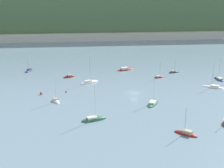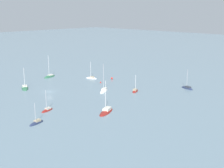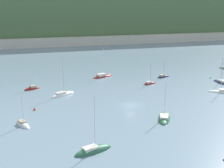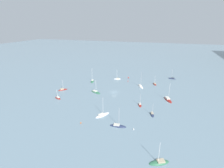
{
  "view_description": "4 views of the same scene",
  "coord_description": "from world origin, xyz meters",
  "px_view_note": "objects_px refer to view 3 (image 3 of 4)",
  "views": [
    {
      "loc": [
        -18.75,
        -99.3,
        33.56
      ],
      "look_at": [
        -7.24,
        4.1,
        2.25
      ],
      "focal_mm": 50.0,
      "sensor_mm": 36.0,
      "label": 1
    },
    {
      "loc": [
        64.1,
        95.46,
        30.15
      ],
      "look_at": [
        -17.14,
        16.03,
        2.7
      ],
      "focal_mm": 50.0,
      "sensor_mm": 36.0,
      "label": 2
    },
    {
      "loc": [
        -26.57,
        -69.3,
        24.72
      ],
      "look_at": [
        0.71,
        17.73,
        1.1
      ],
      "focal_mm": 50.0,
      "sensor_mm": 36.0,
      "label": 3
    },
    {
      "loc": [
        96.84,
        29.68,
        41.08
      ],
      "look_at": [
        -10.37,
        -4.82,
        1.42
      ],
      "focal_mm": 28.0,
      "sensor_mm": 36.0,
      "label": 4
    }
  ],
  "objects_px": {
    "sailboat_12": "(221,83)",
    "sailboat_5": "(32,89)",
    "mooring_buoy_3": "(210,77)",
    "sailboat_11": "(164,118)",
    "mooring_buoy_1": "(35,109)",
    "sailboat_4": "(103,77)",
    "sailboat_1": "(163,77)",
    "sailboat_9": "(93,151)",
    "sailboat_13": "(23,125)",
    "sailboat_6": "(222,92)",
    "sailboat_0": "(150,84)",
    "sailboat_10": "(63,95)"
  },
  "relations": [
    {
      "from": "sailboat_12",
      "to": "sailboat_5",
      "type": "bearing_deg",
      "value": 75.98
    },
    {
      "from": "sailboat_5",
      "to": "mooring_buoy_1",
      "type": "xyz_separation_m",
      "value": [
        -0.6,
        -19.39,
        0.17
      ]
    },
    {
      "from": "sailboat_11",
      "to": "sailboat_13",
      "type": "xyz_separation_m",
      "value": [
        -29.96,
        5.36,
        0.02
      ]
    },
    {
      "from": "sailboat_4",
      "to": "sailboat_5",
      "type": "xyz_separation_m",
      "value": [
        -24.41,
        -9.32,
        -0.04
      ]
    },
    {
      "from": "sailboat_9",
      "to": "mooring_buoy_3",
      "type": "xyz_separation_m",
      "value": [
        51.57,
        41.02,
        0.23
      ]
    },
    {
      "from": "sailboat_6",
      "to": "mooring_buoy_1",
      "type": "distance_m",
      "value": 52.54
    },
    {
      "from": "mooring_buoy_3",
      "to": "sailboat_11",
      "type": "bearing_deg",
      "value": -137.1
    },
    {
      "from": "sailboat_12",
      "to": "mooring_buoy_3",
      "type": "distance_m",
      "value": 6.8
    },
    {
      "from": "sailboat_5",
      "to": "sailboat_12",
      "type": "distance_m",
      "value": 59.4
    },
    {
      "from": "mooring_buoy_1",
      "to": "sailboat_4",
      "type": "bearing_deg",
      "value": 48.94
    },
    {
      "from": "sailboat_5",
      "to": "sailboat_11",
      "type": "xyz_separation_m",
      "value": [
        26.38,
        -33.81,
        -0.02
      ]
    },
    {
      "from": "sailboat_11",
      "to": "sailboat_10",
      "type": "bearing_deg",
      "value": 65.47
    },
    {
      "from": "sailboat_10",
      "to": "sailboat_13",
      "type": "distance_m",
      "value": 22.62
    },
    {
      "from": "sailboat_13",
      "to": "sailboat_5",
      "type": "bearing_deg",
      "value": 152.09
    },
    {
      "from": "sailboat_11",
      "to": "mooring_buoy_1",
      "type": "distance_m",
      "value": 30.59
    },
    {
      "from": "sailboat_13",
      "to": "sailboat_11",
      "type": "bearing_deg",
      "value": 59.12
    },
    {
      "from": "sailboat_1",
      "to": "sailboat_4",
      "type": "xyz_separation_m",
      "value": [
        -19.81,
        6.76,
        0.03
      ]
    },
    {
      "from": "sailboat_9",
      "to": "sailboat_0",
      "type": "bearing_deg",
      "value": 37.57
    },
    {
      "from": "sailboat_13",
      "to": "mooring_buoy_1",
      "type": "relative_size",
      "value": 15.14
    },
    {
      "from": "sailboat_0",
      "to": "sailboat_4",
      "type": "distance_m",
      "value": 18.05
    },
    {
      "from": "sailboat_4",
      "to": "sailboat_1",
      "type": "bearing_deg",
      "value": -43.05
    },
    {
      "from": "sailboat_6",
      "to": "sailboat_12",
      "type": "bearing_deg",
      "value": -94.12
    },
    {
      "from": "sailboat_6",
      "to": "sailboat_12",
      "type": "xyz_separation_m",
      "value": [
        6.58,
        9.48,
        0.0
      ]
    },
    {
      "from": "sailboat_0",
      "to": "sailboat_9",
      "type": "relative_size",
      "value": 0.65
    },
    {
      "from": "sailboat_9",
      "to": "sailboat_13",
      "type": "height_order",
      "value": "sailboat_9"
    },
    {
      "from": "sailboat_11",
      "to": "mooring_buoy_1",
      "type": "bearing_deg",
      "value": 90.56
    },
    {
      "from": "sailboat_10",
      "to": "sailboat_9",
      "type": "bearing_deg",
      "value": -121.21
    },
    {
      "from": "sailboat_0",
      "to": "sailboat_11",
      "type": "relative_size",
      "value": 0.79
    },
    {
      "from": "sailboat_10",
      "to": "mooring_buoy_1",
      "type": "relative_size",
      "value": 20.87
    },
    {
      "from": "sailboat_6",
      "to": "sailboat_10",
      "type": "bearing_deg",
      "value": 16.93
    },
    {
      "from": "sailboat_13",
      "to": "mooring_buoy_3",
      "type": "xyz_separation_m",
      "value": [
        62.69,
        25.05,
        0.2
      ]
    },
    {
      "from": "sailboat_1",
      "to": "sailboat_11",
      "type": "height_order",
      "value": "sailboat_11"
    },
    {
      "from": "sailboat_1",
      "to": "sailboat_10",
      "type": "distance_m",
      "value": 38.24
    },
    {
      "from": "sailboat_1",
      "to": "sailboat_11",
      "type": "bearing_deg",
      "value": -130.24
    },
    {
      "from": "sailboat_1",
      "to": "sailboat_5",
      "type": "height_order",
      "value": "sailboat_5"
    },
    {
      "from": "sailboat_12",
      "to": "sailboat_13",
      "type": "xyz_separation_m",
      "value": [
        -62.1,
        -18.28,
        -0.0
      ]
    },
    {
      "from": "sailboat_1",
      "to": "mooring_buoy_3",
      "type": "distance_m",
      "value": 16.03
    },
    {
      "from": "sailboat_5",
      "to": "sailboat_12",
      "type": "xyz_separation_m",
      "value": [
        58.52,
        -10.17,
        0.01
      ]
    },
    {
      "from": "sailboat_1",
      "to": "sailboat_9",
      "type": "height_order",
      "value": "sailboat_9"
    },
    {
      "from": "sailboat_9",
      "to": "sailboat_12",
      "type": "xyz_separation_m",
      "value": [
        50.98,
        34.24,
        0.03
      ]
    },
    {
      "from": "sailboat_5",
      "to": "mooring_buoy_1",
      "type": "relative_size",
      "value": 12.87
    },
    {
      "from": "sailboat_6",
      "to": "sailboat_13",
      "type": "bearing_deg",
      "value": 39.65
    },
    {
      "from": "sailboat_6",
      "to": "mooring_buoy_3",
      "type": "distance_m",
      "value": 17.76
    },
    {
      "from": "sailboat_5",
      "to": "sailboat_6",
      "type": "xyz_separation_m",
      "value": [
        51.94,
        -19.64,
        0.01
      ]
    },
    {
      "from": "sailboat_13",
      "to": "mooring_buoy_1",
      "type": "bearing_deg",
      "value": 141.04
    },
    {
      "from": "mooring_buoy_1",
      "to": "sailboat_10",
      "type": "bearing_deg",
      "value": 51.66
    },
    {
      "from": "sailboat_11",
      "to": "mooring_buoy_3",
      "type": "relative_size",
      "value": 14.72
    },
    {
      "from": "sailboat_10",
      "to": "sailboat_13",
      "type": "xyz_separation_m",
      "value": [
        -11.31,
        -19.59,
        0.01
      ]
    },
    {
      "from": "sailboat_5",
      "to": "sailboat_10",
      "type": "xyz_separation_m",
      "value": [
        7.73,
        -8.86,
        -0.01
      ]
    },
    {
      "from": "sailboat_11",
      "to": "sailboat_13",
      "type": "relative_size",
      "value": 1.09
    }
  ]
}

